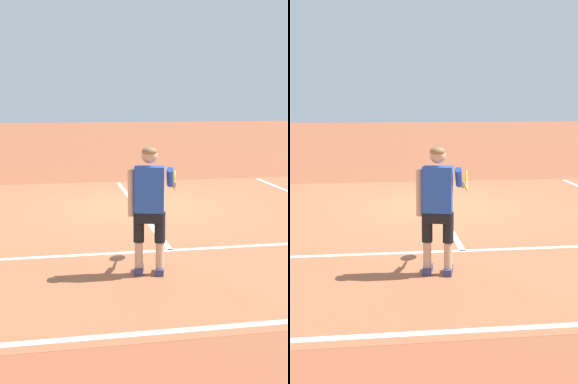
{
  "view_description": "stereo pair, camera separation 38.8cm",
  "coord_description": "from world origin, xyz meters",
  "views": [
    {
      "loc": [
        -1.71,
        -10.5,
        2.32
      ],
      "look_at": [
        -0.52,
        -3.86,
        1.05
      ],
      "focal_mm": 46.45,
      "sensor_mm": 36.0,
      "label": 1
    },
    {
      "loc": [
        -1.33,
        -10.55,
        2.32
      ],
      "look_at": [
        -0.52,
        -3.86,
        1.05
      ],
      "focal_mm": 46.45,
      "sensor_mm": 36.0,
      "label": 2
    }
  ],
  "objects": [
    {
      "name": "court_inner_surface",
      "position": [
        0.0,
        -1.41,
        0.0
      ],
      "size": [
        10.98,
        9.47,
        0.0
      ],
      "primitive_type": "cube",
      "color": "#B2603D",
      "rests_on": "ground"
    },
    {
      "name": "tennis_player",
      "position": [
        -0.51,
        -4.24,
        0.99
      ],
      "size": [
        0.85,
        1.05,
        1.71
      ],
      "color": "navy",
      "rests_on": "ground"
    },
    {
      "name": "line_service",
      "position": [
        0.0,
        -3.28,
        0.0
      ],
      "size": [
        8.23,
        0.1,
        0.01
      ],
      "primitive_type": "cube",
      "color": "white",
      "rests_on": "ground"
    },
    {
      "name": "ground_plane",
      "position": [
        0.0,
        0.0,
        0.0
      ],
      "size": [
        80.0,
        80.0,
        0.0
      ],
      "primitive_type": "plane",
      "color": "#9E5133"
    },
    {
      "name": "line_centre_service",
      "position": [
        0.0,
        -0.08,
        0.0
      ],
      "size": [
        0.1,
        6.4,
        0.01
      ],
      "primitive_type": "cube",
      "color": "white",
      "rests_on": "ground"
    },
    {
      "name": "line_baseline",
      "position": [
        0.0,
        -5.95,
        0.0
      ],
      "size": [
        10.98,
        0.1,
        0.01
      ],
      "primitive_type": "cube",
      "color": "white",
      "rests_on": "ground"
    }
  ]
}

